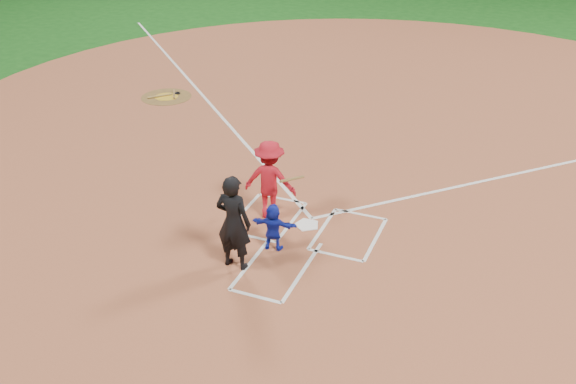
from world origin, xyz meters
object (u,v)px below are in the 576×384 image
at_px(on_deck_circle, 166,97).
at_px(catcher, 273,227).
at_px(home_plate, 307,225).
at_px(batter_at_plate, 270,180).
at_px(umpire, 233,222).

relative_size(on_deck_circle, catcher, 1.62).
bearing_deg(catcher, on_deck_circle, -51.95).
height_order(home_plate, on_deck_circle, home_plate).
bearing_deg(batter_at_plate, catcher, -63.68).
distance_m(home_plate, catcher, 1.30).
bearing_deg(on_deck_circle, home_plate, -39.17).
distance_m(catcher, umpire, 1.11).
relative_size(home_plate, catcher, 0.57).
distance_m(home_plate, batter_at_plate, 1.32).
bearing_deg(home_plate, umpire, 68.47).
xyz_separation_m(on_deck_circle, catcher, (7.05, -7.16, 0.52)).
bearing_deg(home_plate, on_deck_circle, -39.17).
bearing_deg(on_deck_circle, umpire, -50.66).
xyz_separation_m(on_deck_circle, batter_at_plate, (6.45, -5.94, 0.92)).
bearing_deg(on_deck_circle, batter_at_plate, -42.65).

